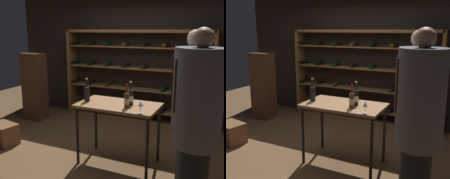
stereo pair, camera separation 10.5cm
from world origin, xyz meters
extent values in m
plane|color=brown|center=(0.00, 0.00, 0.00)|extent=(9.85, 9.85, 0.00)
cube|color=black|center=(0.00, 1.92, 1.39)|extent=(5.93, 0.10, 2.78)
cube|color=brown|center=(-1.52, 1.71, 0.98)|extent=(0.06, 0.32, 1.96)
cube|color=brown|center=(1.61, 1.71, 0.98)|extent=(0.06, 0.32, 1.96)
cube|color=brown|center=(0.05, 1.71, 1.93)|extent=(3.14, 0.32, 0.06)
cube|color=brown|center=(0.05, 1.71, 0.03)|extent=(3.14, 0.32, 0.06)
cube|color=brown|center=(0.05, 1.71, 0.29)|extent=(3.06, 0.32, 0.02)
cylinder|color=#4C3314|center=(-1.42, 1.71, 0.34)|extent=(0.08, 0.30, 0.08)
cylinder|color=#4C3314|center=(-0.58, 1.71, 0.34)|extent=(0.08, 0.30, 0.08)
cylinder|color=black|center=(-0.16, 1.71, 0.34)|extent=(0.08, 0.30, 0.08)
cylinder|color=#4C3314|center=(0.26, 1.71, 0.34)|extent=(0.08, 0.30, 0.08)
cylinder|color=black|center=(0.68, 1.71, 0.34)|extent=(0.08, 0.30, 0.08)
cylinder|color=#4C3314|center=(1.51, 1.71, 0.34)|extent=(0.08, 0.30, 0.08)
cube|color=brown|center=(0.05, 1.71, 0.73)|extent=(3.06, 0.32, 0.02)
cylinder|color=black|center=(-1.42, 1.71, 0.78)|extent=(0.08, 0.30, 0.08)
cylinder|color=black|center=(-1.00, 1.71, 0.78)|extent=(0.08, 0.30, 0.08)
cylinder|color=#4C3314|center=(-0.58, 1.71, 0.78)|extent=(0.08, 0.30, 0.08)
cylinder|color=black|center=(0.68, 1.71, 0.78)|extent=(0.08, 0.30, 0.08)
cylinder|color=black|center=(1.09, 1.71, 0.78)|extent=(0.08, 0.30, 0.08)
cylinder|color=#4C3314|center=(1.51, 1.71, 0.78)|extent=(0.08, 0.30, 0.08)
cube|color=brown|center=(0.05, 1.71, 1.17)|extent=(3.06, 0.32, 0.02)
cylinder|color=black|center=(-1.42, 1.71, 1.22)|extent=(0.08, 0.30, 0.08)
cylinder|color=black|center=(-1.00, 1.71, 1.22)|extent=(0.08, 0.30, 0.08)
cylinder|color=black|center=(-0.58, 1.71, 1.22)|extent=(0.08, 0.30, 0.08)
cylinder|color=black|center=(-0.16, 1.71, 1.22)|extent=(0.08, 0.30, 0.08)
cylinder|color=black|center=(0.26, 1.71, 1.22)|extent=(0.08, 0.30, 0.08)
cylinder|color=#4C3314|center=(1.09, 1.71, 1.22)|extent=(0.08, 0.30, 0.08)
cylinder|color=black|center=(1.51, 1.71, 1.22)|extent=(0.08, 0.30, 0.08)
cube|color=brown|center=(0.05, 1.71, 1.61)|extent=(3.06, 0.32, 0.02)
cylinder|color=black|center=(-1.42, 1.71, 1.66)|extent=(0.08, 0.30, 0.08)
cylinder|color=black|center=(-1.00, 1.71, 1.66)|extent=(0.08, 0.30, 0.08)
cylinder|color=black|center=(-0.58, 1.71, 1.66)|extent=(0.08, 0.30, 0.08)
cylinder|color=#4C3314|center=(-0.16, 1.71, 1.66)|extent=(0.08, 0.30, 0.08)
cylinder|color=black|center=(0.26, 1.71, 1.66)|extent=(0.08, 0.30, 0.08)
cylinder|color=#4C3314|center=(0.68, 1.71, 1.66)|extent=(0.08, 0.30, 0.08)
cube|color=brown|center=(0.48, -0.14, 0.89)|extent=(1.17, 0.67, 0.04)
cylinder|color=black|center=(-0.05, -0.42, 0.44)|extent=(0.04, 0.04, 0.87)
cylinder|color=black|center=(1.02, -0.42, 0.44)|extent=(0.04, 0.04, 0.87)
cylinder|color=black|center=(-0.05, 0.15, 0.44)|extent=(0.04, 0.04, 0.87)
cylinder|color=black|center=(1.02, 0.15, 0.44)|extent=(0.04, 0.04, 0.87)
cylinder|color=#4C4C51|center=(1.68, -1.01, 1.34)|extent=(0.44, 0.44, 0.94)
sphere|color=#AD7A5B|center=(1.68, -1.01, 1.89)|extent=(0.19, 0.19, 0.19)
cube|color=olive|center=(1.47, -1.07, 1.45)|extent=(0.02, 0.05, 0.53)
cylinder|color=#303030|center=(1.55, -0.45, 0.43)|extent=(0.30, 0.30, 0.85)
cylinder|color=#4C4C51|center=(1.55, -0.45, 1.31)|extent=(0.45, 0.45, 0.92)
sphere|color=beige|center=(1.55, -0.45, 1.87)|extent=(0.20, 0.20, 0.20)
cube|color=#26193F|center=(1.32, -0.47, 1.42)|extent=(0.01, 0.05, 0.52)
cube|color=brown|center=(-1.61, -0.37, 0.18)|extent=(0.53, 0.42, 0.36)
cube|color=#4C2D1E|center=(-2.01, 0.95, 0.73)|extent=(0.44, 0.36, 1.47)
cylinder|color=#4C3314|center=(0.66, -0.26, 1.02)|extent=(0.07, 0.07, 0.20)
cone|color=#4C3314|center=(0.66, -0.26, 1.13)|extent=(0.07, 0.07, 0.03)
cylinder|color=#4C3314|center=(0.66, -0.26, 1.18)|extent=(0.03, 0.03, 0.09)
cylinder|color=maroon|center=(0.66, -0.26, 1.24)|extent=(0.03, 0.03, 0.02)
cylinder|color=#C6B28C|center=(0.66, -0.26, 1.00)|extent=(0.07, 0.07, 0.08)
cylinder|color=black|center=(-0.01, -0.19, 1.02)|extent=(0.08, 0.08, 0.21)
cone|color=black|center=(-0.01, -0.19, 1.14)|extent=(0.08, 0.08, 0.03)
cylinder|color=black|center=(-0.01, -0.19, 1.20)|extent=(0.03, 0.03, 0.09)
cylinder|color=#B7932D|center=(-0.01, -0.19, 1.25)|extent=(0.03, 0.03, 0.02)
cylinder|color=black|center=(-0.01, -0.19, 1.01)|extent=(0.09, 0.09, 0.08)
cylinder|color=black|center=(0.66, -0.11, 1.02)|extent=(0.08, 0.08, 0.21)
cone|color=black|center=(0.66, -0.11, 1.14)|extent=(0.08, 0.08, 0.03)
cylinder|color=black|center=(0.66, -0.11, 1.19)|extent=(0.03, 0.03, 0.09)
cylinder|color=#B7932D|center=(0.66, -0.11, 1.25)|extent=(0.03, 0.03, 0.02)
cylinder|color=silver|center=(0.66, -0.11, 1.01)|extent=(0.08, 0.08, 0.08)
cylinder|color=silver|center=(0.91, -0.40, 0.92)|extent=(0.07, 0.07, 0.00)
cylinder|color=silver|center=(0.91, -0.40, 0.96)|extent=(0.01, 0.01, 0.09)
cone|color=silver|center=(0.91, -0.40, 1.04)|extent=(0.08, 0.08, 0.06)
cylinder|color=#590A14|center=(0.91, -0.40, 1.02)|extent=(0.04, 0.04, 0.02)
camera|label=1|loc=(1.96, -3.52, 1.97)|focal=42.63mm
camera|label=2|loc=(2.06, -3.47, 1.97)|focal=42.63mm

